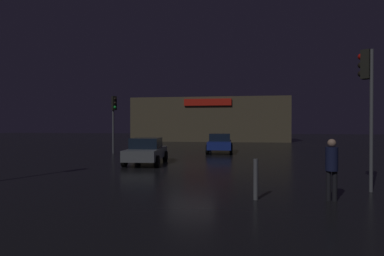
{
  "coord_description": "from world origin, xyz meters",
  "views": [
    {
      "loc": [
        2.53,
        -16.11,
        2.16
      ],
      "look_at": [
        -0.63,
        4.57,
        1.95
      ],
      "focal_mm": 28.79,
      "sensor_mm": 36.0,
      "label": 1
    }
  ],
  "objects": [
    {
      "name": "traffic_signal_cross_left",
      "position": [
        6.64,
        -5.38,
        3.49
      ],
      "size": [
        0.43,
        0.41,
        4.59
      ],
      "color": "#595B60",
      "rests_on": "ground"
    },
    {
      "name": "bollard_kerb_b",
      "position": [
        3.01,
        -7.07,
        0.59
      ],
      "size": [
        0.14,
        0.14,
        1.18
      ],
      "primitive_type": "cylinder",
      "color": "#595B60",
      "rests_on": "ground"
    },
    {
      "name": "ground_plane",
      "position": [
        0.0,
        0.0,
        0.0
      ],
      "size": [
        120.0,
        120.0,
        0.0
      ],
      "primitive_type": "plane",
      "color": "black"
    },
    {
      "name": "car_near",
      "position": [
        1.07,
        7.75,
        0.78
      ],
      "size": [
        2.02,
        4.18,
        1.49
      ],
      "color": "navy",
      "rests_on": "ground"
    },
    {
      "name": "traffic_signal_opposite",
      "position": [
        -6.83,
        5.98,
        3.07
      ],
      "size": [
        0.43,
        0.41,
        4.33
      ],
      "color": "#595B60",
      "rests_on": "ground"
    },
    {
      "name": "store_building",
      "position": [
        -1.39,
        25.74,
        2.89
      ],
      "size": [
        20.51,
        6.32,
        5.77
      ],
      "color": "brown",
      "rests_on": "ground"
    },
    {
      "name": "bollard_kerb_a",
      "position": [
        -4.57,
        7.9,
        0.51
      ],
      "size": [
        0.1,
        0.1,
        1.03
      ],
      "primitive_type": "cylinder",
      "color": "#595B60",
      "rests_on": "ground"
    },
    {
      "name": "pedestrian",
      "position": [
        5.14,
        -6.87,
        1.03
      ],
      "size": [
        0.38,
        0.38,
        1.76
      ],
      "color": "black",
      "rests_on": "ground"
    },
    {
      "name": "car_far",
      "position": [
        -2.56,
        0.37,
        0.72
      ],
      "size": [
        2.15,
        4.14,
        1.44
      ],
      "color": "slate",
      "rests_on": "ground"
    }
  ]
}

